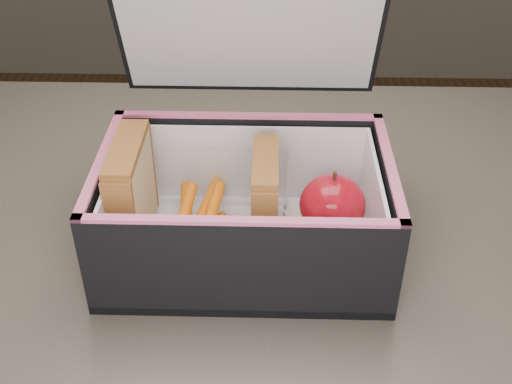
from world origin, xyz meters
TOP-DOWN VIEW (x-y plane):
  - kitchen_table at (0.00, 0.00)m, footprint 1.20×0.80m
  - lunch_bag at (-0.04, 0.03)m, footprint 0.27×0.25m
  - plastic_tub at (-0.08, 0.03)m, footprint 0.17×0.12m
  - sandwich_left at (-0.15, 0.03)m, footprint 0.03×0.10m
  - sandwich_right at (-0.02, 0.03)m, footprint 0.02×0.08m
  - carrot_sticks at (-0.08, 0.03)m, footprint 0.05×0.14m
  - paper_napkin at (0.04, 0.04)m, footprint 0.09×0.10m
  - red_apple at (0.04, 0.04)m, footprint 0.07×0.07m

SIDE VIEW (x-z plane):
  - kitchen_table at x=0.00m, z-range 0.28..1.03m
  - paper_napkin at x=0.04m, z-range 0.76..0.77m
  - carrot_sticks at x=-0.08m, z-range 0.77..0.80m
  - plastic_tub at x=-0.08m, z-range 0.76..0.83m
  - red_apple at x=0.04m, z-range 0.77..0.83m
  - lunch_bag at x=-0.04m, z-range 0.68..0.94m
  - sandwich_right at x=-0.02m, z-range 0.77..0.86m
  - sandwich_left at x=-0.15m, z-range 0.77..0.87m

